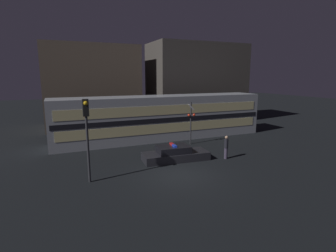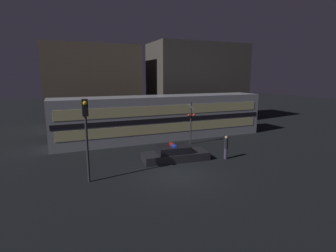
# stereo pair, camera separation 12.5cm
# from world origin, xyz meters

# --- Properties ---
(ground_plane) EXTENTS (120.00, 120.00, 0.00)m
(ground_plane) POSITION_xyz_m (0.00, 0.00, 0.00)
(ground_plane) COLOR black
(train) EXTENTS (19.47, 3.12, 3.97)m
(train) POSITION_xyz_m (2.59, 8.98, 1.99)
(train) COLOR #999EA5
(train) RESTS_ON ground_plane
(police_car) EXTENTS (4.68, 2.08, 1.14)m
(police_car) POSITION_xyz_m (0.98, 2.64, 0.42)
(police_car) COLOR black
(police_car) RESTS_ON ground_plane
(pedestrian) EXTENTS (0.28, 0.28, 1.65)m
(pedestrian) POSITION_xyz_m (4.40, 1.50, 0.85)
(pedestrian) COLOR #3F384C
(pedestrian) RESTS_ON ground_plane
(crossing_signal_near) EXTENTS (0.71, 0.29, 3.63)m
(crossing_signal_near) POSITION_xyz_m (4.01, 6.02, 2.09)
(crossing_signal_near) COLOR #2D2D33
(crossing_signal_near) RESTS_ON ground_plane
(traffic_light_corner) EXTENTS (0.30, 0.46, 4.57)m
(traffic_light_corner) POSITION_xyz_m (-4.94, 0.97, 3.19)
(traffic_light_corner) COLOR #2D2D33
(traffic_light_corner) RESTS_ON ground_plane
(building_left) EXTENTS (10.16, 6.49, 9.11)m
(building_left) POSITION_xyz_m (-2.48, 18.18, 4.55)
(building_left) COLOR brown
(building_left) RESTS_ON ground_plane
(building_center) EXTENTS (11.77, 6.01, 9.65)m
(building_center) POSITION_xyz_m (10.31, 16.42, 4.83)
(building_center) COLOR #47423D
(building_center) RESTS_ON ground_plane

